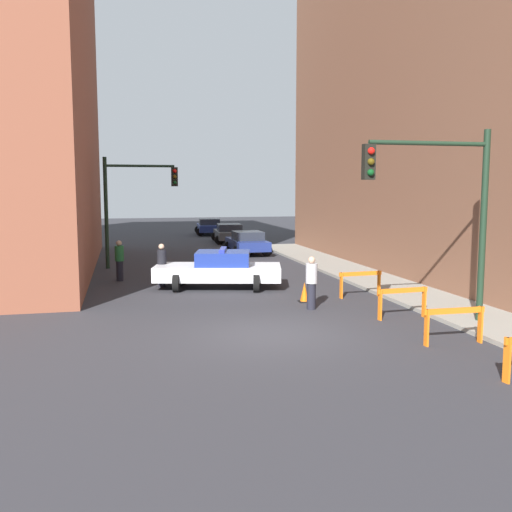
% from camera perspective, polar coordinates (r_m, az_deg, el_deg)
% --- Properties ---
extents(ground_plane, '(120.00, 120.00, 0.00)m').
position_cam_1_polar(ground_plane, '(14.88, 1.48, -7.82)').
color(ground_plane, '#2D2D33').
extents(sidewalk_right, '(2.40, 44.00, 0.12)m').
position_cam_1_polar(sidewalk_right, '(17.45, 21.70, -5.92)').
color(sidewalk_right, gray).
rests_on(sidewalk_right, ground_plane).
extents(traffic_light_near, '(3.64, 0.35, 5.20)m').
position_cam_1_polar(traffic_light_near, '(16.02, 18.45, 5.64)').
color(traffic_light_near, black).
rests_on(traffic_light_near, sidewalk_right).
extents(traffic_light_far, '(3.44, 0.35, 5.20)m').
position_cam_1_polar(traffic_light_far, '(27.53, -12.51, 5.88)').
color(traffic_light_far, black).
rests_on(traffic_light_far, ground_plane).
extents(police_car, '(5.00, 3.04, 1.52)m').
position_cam_1_polar(police_car, '(21.52, -3.70, -1.32)').
color(police_car, white).
rests_on(police_car, ground_plane).
extents(parked_car_near, '(2.28, 4.30, 1.31)m').
position_cam_1_polar(parked_car_near, '(32.78, -0.88, 1.39)').
color(parked_car_near, navy).
rests_on(parked_car_near, ground_plane).
extents(parked_car_mid, '(2.46, 4.41, 1.31)m').
position_cam_1_polar(parked_car_mid, '(39.67, -2.70, 2.32)').
color(parked_car_mid, '#474C51').
rests_on(parked_car_mid, ground_plane).
extents(parked_car_far, '(2.49, 4.43, 1.31)m').
position_cam_1_polar(parked_car_far, '(46.70, -4.70, 2.97)').
color(parked_car_far, navy).
rests_on(parked_car_far, ground_plane).
extents(pedestrian_crossing, '(0.39, 0.39, 1.66)m').
position_cam_1_polar(pedestrian_crossing, '(22.03, -9.40, -0.85)').
color(pedestrian_crossing, black).
rests_on(pedestrian_crossing, ground_plane).
extents(pedestrian_corner, '(0.46, 0.46, 1.66)m').
position_cam_1_polar(pedestrian_corner, '(23.81, -13.49, -0.38)').
color(pedestrian_corner, black).
rests_on(pedestrian_corner, ground_plane).
extents(pedestrian_sidewalk, '(0.38, 0.38, 1.66)m').
position_cam_1_polar(pedestrian_sidewalk, '(17.80, 5.57, -2.60)').
color(pedestrian_sidewalk, black).
rests_on(pedestrian_sidewalk, ground_plane).
extents(barrier_mid, '(1.60, 0.17, 0.90)m').
position_cam_1_polar(barrier_mid, '(14.58, 19.20, -6.01)').
color(barrier_mid, orange).
rests_on(barrier_mid, ground_plane).
extents(barrier_back, '(1.60, 0.25, 0.90)m').
position_cam_1_polar(barrier_back, '(17.00, 14.44, -4.06)').
color(barrier_back, orange).
rests_on(barrier_back, ground_plane).
extents(barrier_corner, '(1.60, 0.25, 0.90)m').
position_cam_1_polar(barrier_corner, '(19.99, 10.40, -2.36)').
color(barrier_corner, orange).
rests_on(barrier_corner, ground_plane).
extents(traffic_cone, '(0.36, 0.36, 0.66)m').
position_cam_1_polar(traffic_cone, '(18.99, 4.87, -3.67)').
color(traffic_cone, black).
rests_on(traffic_cone, ground_plane).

